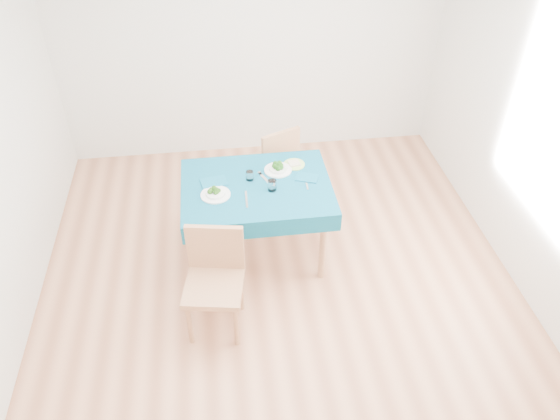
{
  "coord_description": "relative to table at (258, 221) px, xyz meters",
  "views": [
    {
      "loc": [
        -0.42,
        -3.15,
        3.41
      ],
      "look_at": [
        0.0,
        0.0,
        0.85
      ],
      "focal_mm": 35.0,
      "sensor_mm": 36.0,
      "label": 1
    }
  ],
  "objects": [
    {
      "name": "bread_slice",
      "position": [
        0.35,
        0.26,
        0.4
      ],
      "size": [
        0.11,
        0.11,
        0.01
      ],
      "primitive_type": "cube",
      "rotation": [
        0.0,
        0.0,
        0.17
      ],
      "color": "beige",
      "rests_on": "side_plate"
    },
    {
      "name": "chair_near",
      "position": [
        -0.4,
        -0.78,
        0.16
      ],
      "size": [
        0.51,
        0.54,
        1.07
      ],
      "primitive_type": "cube",
      "rotation": [
        0.0,
        0.0,
        -0.18
      ],
      "color": "#A6734E",
      "rests_on": "ground"
    },
    {
      "name": "side_plate",
      "position": [
        0.35,
        0.26,
        0.38
      ],
      "size": [
        0.19,
        0.19,
        0.01
      ],
      "primitive_type": "cylinder",
      "color": "#AFDD6B",
      "rests_on": "table"
    },
    {
      "name": "bowl_far",
      "position": [
        0.2,
        0.19,
        0.41
      ],
      "size": [
        0.24,
        0.24,
        0.07
      ],
      "primitive_type": null,
      "color": "white",
      "rests_on": "table"
    },
    {
      "name": "tumbler_center",
      "position": [
        -0.04,
        0.09,
        0.42
      ],
      "size": [
        0.06,
        0.06,
        0.08
      ],
      "primitive_type": "cylinder",
      "color": "white",
      "rests_on": "table"
    },
    {
      "name": "room_shell",
      "position": [
        0.13,
        -0.46,
        0.97
      ],
      "size": [
        4.02,
        4.52,
        2.73
      ],
      "color": "#A56444",
      "rests_on": "ground"
    },
    {
      "name": "chair_far",
      "position": [
        0.22,
        0.82,
        0.12
      ],
      "size": [
        0.54,
        0.56,
        0.99
      ],
      "primitive_type": "cube",
      "rotation": [
        0.0,
        0.0,
        3.56
      ],
      "color": "#A6734E",
      "rests_on": "ground"
    },
    {
      "name": "tumbler_side",
      "position": [
        0.12,
        -0.08,
        0.43
      ],
      "size": [
        0.07,
        0.07,
        0.09
      ],
      "primitive_type": "cylinder",
      "color": "white",
      "rests_on": "table"
    },
    {
      "name": "fork_near",
      "position": [
        -0.37,
        -0.11,
        0.38
      ],
      "size": [
        0.07,
        0.17,
        0.0
      ],
      "primitive_type": "cube",
      "rotation": [
        0.0,
        0.0,
        -0.29
      ],
      "color": "silver",
      "rests_on": "table"
    },
    {
      "name": "knife_far",
      "position": [
        0.41,
        -0.02,
        0.38
      ],
      "size": [
        0.02,
        0.19,
        0.0
      ],
      "primitive_type": "cube",
      "rotation": [
        0.0,
        0.0,
        -0.04
      ],
      "color": "silver",
      "rests_on": "table"
    },
    {
      "name": "knife_near",
      "position": [
        -0.1,
        -0.18,
        0.38
      ],
      "size": [
        0.02,
        0.22,
        0.0
      ],
      "primitive_type": "cube",
      "rotation": [
        0.0,
        0.0,
        -0.04
      ],
      "color": "silver",
      "rests_on": "table"
    },
    {
      "name": "napkin_near",
      "position": [
        -0.34,
        0.08,
        0.39
      ],
      "size": [
        0.23,
        0.18,
        0.01
      ],
      "primitive_type": "cube",
      "rotation": [
        0.0,
        0.0,
        0.17
      ],
      "color": "#0D5570",
      "rests_on": "table"
    },
    {
      "name": "fork_far",
      "position": [
        0.08,
        0.08,
        0.38
      ],
      "size": [
        0.1,
        0.19,
        0.0
      ],
      "primitive_type": "cube",
      "rotation": [
        0.0,
        0.0,
        0.38
      ],
      "color": "silver",
      "rests_on": "table"
    },
    {
      "name": "napkin_far",
      "position": [
        0.43,
        0.05,
        0.38
      ],
      "size": [
        0.22,
        0.18,
        0.01
      ],
      "primitive_type": "cube",
      "rotation": [
        0.0,
        0.0,
        -0.38
      ],
      "color": "#0D5570",
      "rests_on": "table"
    },
    {
      "name": "table",
      "position": [
        0.0,
        0.0,
        0.0
      ],
      "size": [
        1.22,
        0.93,
        0.76
      ],
      "primitive_type": "cube",
      "color": "navy",
      "rests_on": "ground"
    },
    {
      "name": "bowl_near",
      "position": [
        -0.34,
        -0.09,
        0.42
      ],
      "size": [
        0.24,
        0.24,
        0.07
      ],
      "primitive_type": null,
      "color": "white",
      "rests_on": "table"
    }
  ]
}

